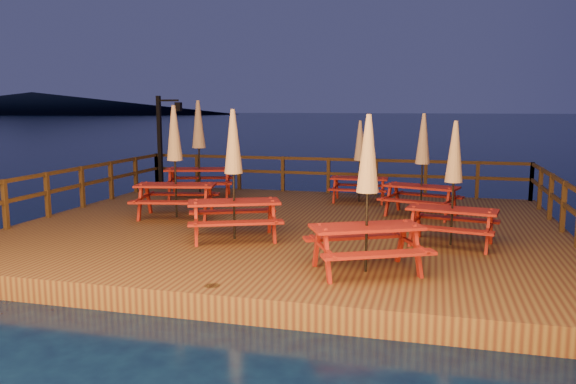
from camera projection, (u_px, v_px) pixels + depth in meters
name	position (u px, v px, depth m)	size (l,w,h in m)	color
ground	(289.00, 241.00, 12.86)	(500.00, 500.00, 0.00)	black
deck	(289.00, 233.00, 12.83)	(12.00, 10.00, 0.40)	#4C2918
deck_piles	(289.00, 254.00, 12.91)	(11.44, 9.44, 1.40)	#362311
railing	(306.00, 181.00, 14.39)	(11.80, 9.75, 1.10)	#362311
lamp_post	(164.00, 133.00, 18.23)	(0.85, 0.18, 3.00)	black
headland_left	(33.00, 103.00, 233.91)	(180.00, 84.00, 9.00)	black
picnic_table_0	(234.00, 173.00, 11.16)	(2.26, 2.09, 2.61)	maroon
picnic_table_1	(422.00, 163.00, 13.57)	(2.08, 1.87, 2.50)	maroon
picnic_table_2	(367.00, 191.00, 8.92)	(2.24, 2.09, 2.54)	maroon
picnic_table_3	(175.00, 160.00, 13.40)	(2.16, 1.90, 2.69)	maroon
picnic_table_4	(199.00, 147.00, 16.40)	(2.37, 2.14, 2.83)	maroon
picnic_table_5	(453.00, 181.00, 10.68)	(1.89, 1.66, 2.39)	maroon
picnic_table_6	(360.00, 160.00, 15.66)	(1.63, 1.36, 2.27)	maroon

